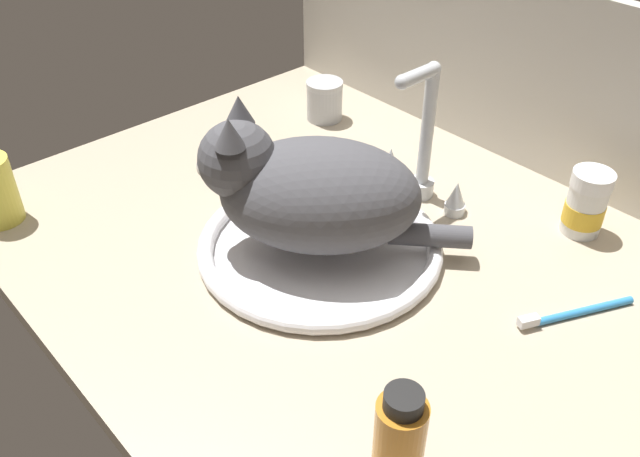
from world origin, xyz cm
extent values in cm
cube|color=#B7A88E|center=(0.00, 0.00, 1.50)|extent=(103.51, 78.08, 3.00)
cube|color=beige|center=(0.00, 40.24, 16.52)|extent=(103.51, 2.40, 33.05)
torus|color=white|center=(-0.85, -2.05, 4.16)|extent=(34.76, 34.76, 2.32)
cylinder|color=white|center=(-0.85, -2.05, 3.30)|extent=(31.29, 31.29, 0.60)
cylinder|color=silver|center=(-0.85, 19.54, 4.29)|extent=(4.00, 4.00, 2.58)
cylinder|color=silver|center=(-0.85, 19.54, 14.96)|extent=(2.00, 2.00, 18.75)
sphere|color=silver|center=(-0.85, 19.54, 24.33)|extent=(2.20, 2.20, 2.20)
cylinder|color=silver|center=(-0.85, 16.24, 24.33)|extent=(2.00, 6.59, 2.00)
sphere|color=silver|center=(-0.85, 12.95, 24.33)|extent=(2.10, 2.10, 2.10)
cylinder|color=silver|center=(-7.66, 19.54, 3.80)|extent=(3.20, 3.20, 1.60)
cone|color=silver|center=(-7.66, 19.54, 6.57)|extent=(2.88, 2.88, 3.94)
cylinder|color=silver|center=(5.96, 19.54, 3.80)|extent=(3.20, 3.20, 1.60)
cone|color=silver|center=(5.96, 19.54, 6.57)|extent=(2.88, 2.88, 3.94)
ellipsoid|color=#4C4C51|center=(-0.85, -2.05, 12.68)|extent=(32.51, 31.97, 14.74)
sphere|color=#4C4C51|center=(-8.87, -9.40, 17.48)|extent=(10.56, 10.56, 10.56)
cone|color=#4C4C51|center=(-6.73, -11.73, 23.16)|extent=(4.01, 4.01, 3.96)
cone|color=#4C4C51|center=(-11.01, -7.07, 23.16)|extent=(4.01, 4.01, 3.96)
ellipsoid|color=silver|center=(-11.79, -12.08, 16.43)|extent=(5.33, 5.41, 3.38)
ellipsoid|color=silver|center=(-7.87, -8.48, 11.95)|extent=(12.47, 12.62, 8.11)
cylinder|color=#4C4C51|center=(10.35, 8.22, 6.92)|extent=(10.53, 10.03, 3.20)
cylinder|color=#C67A23|center=(30.82, -20.37, 8.20)|extent=(5.06, 5.06, 10.41)
cylinder|color=black|center=(30.82, -20.37, 14.31)|extent=(3.79, 3.79, 1.80)
cylinder|color=#B2B5BA|center=(-30.47, 25.75, 6.23)|extent=(6.71, 6.71, 6.47)
cylinder|color=silver|center=(-30.47, 25.75, 9.97)|extent=(6.85, 6.85, 1.00)
cylinder|color=white|center=(21.23, 29.75, 6.94)|extent=(5.63, 5.63, 7.88)
cylinder|color=gold|center=(21.23, 29.75, 6.31)|extent=(5.80, 5.80, 3.15)
cylinder|color=white|center=(21.23, 29.75, 11.98)|extent=(5.91, 5.91, 2.21)
cylinder|color=#338CD1|center=(31.20, 14.44, 3.50)|extent=(6.71, 13.08, 1.00)
cube|color=white|center=(27.76, 6.93, 4.10)|extent=(2.17, 2.86, 1.20)
camera|label=1|loc=(55.05, -52.34, 63.18)|focal=37.89mm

